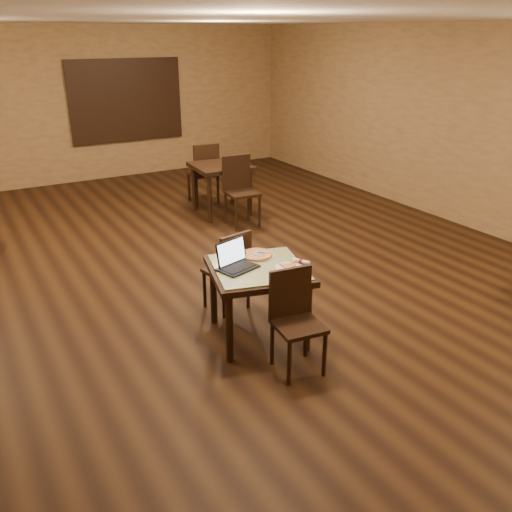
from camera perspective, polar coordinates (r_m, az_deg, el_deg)
ground at (r=7.49m, az=-4.48°, el=0.06°), size 10.00×10.00×0.00m
wall_back at (r=11.71m, az=-15.93°, el=15.08°), size 8.00×0.02×3.00m
wall_right at (r=9.46m, az=18.16°, el=13.23°), size 0.02×10.00×3.00m
ceiling at (r=6.92m, az=-5.29°, el=23.66°), size 8.00×10.00×0.02m
mural at (r=11.81m, az=-13.49°, el=15.61°), size 2.34×0.05×1.64m
tiled_table at (r=5.25m, az=0.26°, el=-2.14°), size 1.13×1.13×0.76m
chair_main_near at (r=4.85m, az=4.09°, el=-6.15°), size 0.45×0.45×0.94m
chair_main_far at (r=5.81m, az=-2.71°, el=-1.15°), size 0.47×0.47×0.92m
laptop at (r=5.18m, az=-2.25°, el=-0.48°), size 0.43×0.38×0.25m
plate at (r=5.18m, az=3.38°, el=-1.23°), size 0.25×0.25×0.01m
pizza_slice at (r=5.17m, az=3.38°, el=-1.07°), size 0.26×0.26×0.02m
pizza_pan at (r=5.46m, az=0.07°, el=0.06°), size 0.38×0.38×0.01m
pizza_whole at (r=5.45m, az=0.07°, el=0.18°), size 0.32×0.32×0.02m
spatula at (r=5.44m, az=0.36°, el=0.25°), size 0.25×0.22×0.01m
napkin_roll at (r=5.30m, az=4.77°, el=-0.56°), size 0.12×0.18×0.04m
other_table_a at (r=9.08m, az=-3.71°, el=8.73°), size 0.95×0.95×0.84m
other_table_a_chair_near at (r=8.56m, az=-1.74°, el=7.33°), size 0.50×0.50×1.08m
other_table_a_chair_far at (r=9.64m, az=-5.44°, el=8.99°), size 0.50×0.50×1.08m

